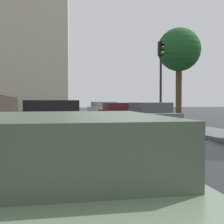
{
  "coord_description": "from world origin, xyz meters",
  "views": [
    {
      "loc": [
        -2.26,
        -4.82,
        1.45
      ],
      "look_at": [
        0.17,
        4.82,
        1.08
      ],
      "focal_mm": 48.62,
      "sensor_mm": 36.0,
      "label": 1
    }
  ],
  "objects_px": {
    "car_maroon_far_ahead": "(118,113)",
    "traffic_light": "(161,67)",
    "car_black_behind_camera": "(50,123)",
    "car_grey_far_lane": "(149,116)",
    "car_green_mid_road": "(59,193)",
    "street_tree_near": "(179,51)",
    "car_silver_near_kerb": "(103,110)"
  },
  "relations": [
    {
      "from": "car_maroon_far_ahead",
      "to": "street_tree_near",
      "type": "distance_m",
      "value": 6.01
    },
    {
      "from": "car_grey_far_lane",
      "to": "street_tree_near",
      "type": "height_order",
      "value": "street_tree_near"
    },
    {
      "from": "car_maroon_far_ahead",
      "to": "car_black_behind_camera",
      "type": "distance_m",
      "value": 8.71
    },
    {
      "from": "car_grey_far_lane",
      "to": "traffic_light",
      "type": "bearing_deg",
      "value": 51.73
    },
    {
      "from": "car_green_mid_road",
      "to": "street_tree_near",
      "type": "bearing_deg",
      "value": -116.02
    },
    {
      "from": "car_silver_near_kerb",
      "to": "street_tree_near",
      "type": "distance_m",
      "value": 7.43
    },
    {
      "from": "car_black_behind_camera",
      "to": "car_grey_far_lane",
      "type": "distance_m",
      "value": 6.0
    },
    {
      "from": "car_green_mid_road",
      "to": "car_maroon_far_ahead",
      "type": "relative_size",
      "value": 0.97
    },
    {
      "from": "car_grey_far_lane",
      "to": "traffic_light",
      "type": "distance_m",
      "value": 3.33
    },
    {
      "from": "car_green_mid_road",
      "to": "car_grey_far_lane",
      "type": "relative_size",
      "value": 1.02
    },
    {
      "from": "car_silver_near_kerb",
      "to": "street_tree_near",
      "type": "bearing_deg",
      "value": -50.07
    },
    {
      "from": "car_maroon_far_ahead",
      "to": "car_black_behind_camera",
      "type": "height_order",
      "value": "car_black_behind_camera"
    },
    {
      "from": "car_green_mid_road",
      "to": "street_tree_near",
      "type": "xyz_separation_m",
      "value": [
        8.91,
        15.74,
        4.01
      ]
    },
    {
      "from": "street_tree_near",
      "to": "car_green_mid_road",
      "type": "bearing_deg",
      "value": -119.5
    },
    {
      "from": "car_green_mid_road",
      "to": "car_black_behind_camera",
      "type": "bearing_deg",
      "value": -88.44
    },
    {
      "from": "car_maroon_far_ahead",
      "to": "car_black_behind_camera",
      "type": "xyz_separation_m",
      "value": [
        -4.28,
        -7.58,
        0.06
      ]
    },
    {
      "from": "car_green_mid_road",
      "to": "car_maroon_far_ahead",
      "type": "height_order",
      "value": "car_green_mid_road"
    },
    {
      "from": "traffic_light",
      "to": "street_tree_near",
      "type": "relative_size",
      "value": 0.72
    },
    {
      "from": "car_green_mid_road",
      "to": "traffic_light",
      "type": "distance_m",
      "value": 14.36
    },
    {
      "from": "car_maroon_far_ahead",
      "to": "traffic_light",
      "type": "relative_size",
      "value": 0.93
    },
    {
      "from": "car_black_behind_camera",
      "to": "street_tree_near",
      "type": "height_order",
      "value": "street_tree_near"
    },
    {
      "from": "car_green_mid_road",
      "to": "car_maroon_far_ahead",
      "type": "xyz_separation_m",
      "value": [
        4.52,
        14.81,
        -0.0
      ]
    },
    {
      "from": "car_maroon_far_ahead",
      "to": "traffic_light",
      "type": "distance_m",
      "value": 3.78
    },
    {
      "from": "car_silver_near_kerb",
      "to": "car_green_mid_road",
      "type": "xyz_separation_m",
      "value": [
        -4.92,
        -20.58,
        -0.03
      ]
    },
    {
      "from": "car_maroon_far_ahead",
      "to": "traffic_light",
      "type": "xyz_separation_m",
      "value": [
        1.79,
        -2.16,
        2.52
      ]
    },
    {
      "from": "car_silver_near_kerb",
      "to": "traffic_light",
      "type": "relative_size",
      "value": 0.93
    },
    {
      "from": "car_black_behind_camera",
      "to": "car_grey_far_lane",
      "type": "bearing_deg",
      "value": -144.18
    },
    {
      "from": "car_silver_near_kerb",
      "to": "car_black_behind_camera",
      "type": "distance_m",
      "value": 14.14
    },
    {
      "from": "car_maroon_far_ahead",
      "to": "car_black_behind_camera",
      "type": "relative_size",
      "value": 0.9
    },
    {
      "from": "car_maroon_far_ahead",
      "to": "traffic_light",
      "type": "bearing_deg",
      "value": -48.57
    },
    {
      "from": "traffic_light",
      "to": "car_black_behind_camera",
      "type": "bearing_deg",
      "value": -138.28
    },
    {
      "from": "car_silver_near_kerb",
      "to": "street_tree_near",
      "type": "relative_size",
      "value": 0.67
    }
  ]
}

